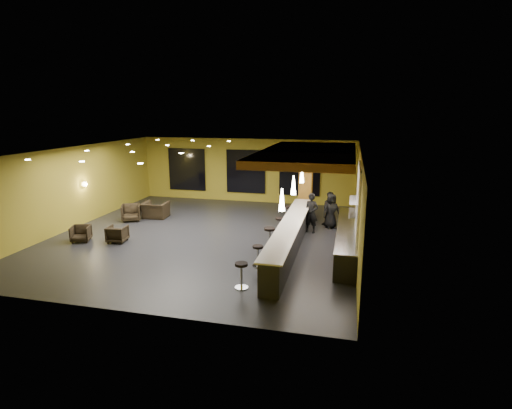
% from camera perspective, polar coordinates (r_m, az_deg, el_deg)
% --- Properties ---
extents(floor, '(12.00, 13.00, 0.10)m').
position_cam_1_polar(floor, '(16.62, -7.15, -4.55)').
color(floor, black).
rests_on(floor, ground).
extents(ceiling, '(12.00, 13.00, 0.10)m').
position_cam_1_polar(ceiling, '(15.89, -7.53, 7.90)').
color(ceiling, black).
extents(wall_back, '(12.00, 0.10, 3.50)m').
position_cam_1_polar(wall_back, '(22.31, -1.40, 4.90)').
color(wall_back, olive).
rests_on(wall_back, floor).
extents(wall_front, '(12.00, 0.10, 3.50)m').
position_cam_1_polar(wall_front, '(10.51, -20.02, -5.69)').
color(wall_front, olive).
rests_on(wall_front, floor).
extents(wall_left, '(0.10, 13.00, 3.50)m').
position_cam_1_polar(wall_left, '(19.13, -24.56, 2.27)').
color(wall_left, olive).
rests_on(wall_left, floor).
extents(wall_right, '(0.10, 13.00, 3.50)m').
position_cam_1_polar(wall_right, '(15.15, 14.62, 0.41)').
color(wall_right, olive).
rests_on(wall_right, floor).
extents(wood_soffit, '(3.60, 8.00, 0.28)m').
position_cam_1_polar(wood_soffit, '(15.96, 7.48, 7.23)').
color(wood_soffit, '#AC6732').
rests_on(wood_soffit, ceiling).
extents(window_left, '(2.20, 0.06, 2.40)m').
position_cam_1_polar(window_left, '(23.35, -9.84, 4.97)').
color(window_left, black).
rests_on(window_left, wall_back).
extents(window_center, '(2.20, 0.06, 2.40)m').
position_cam_1_polar(window_center, '(22.21, -1.47, 4.74)').
color(window_center, black).
rests_on(window_center, wall_back).
extents(window_right, '(2.20, 0.06, 2.40)m').
position_cam_1_polar(window_right, '(21.64, 6.25, 4.43)').
color(window_right, black).
rests_on(window_right, wall_back).
extents(tile_backsplash, '(0.06, 3.20, 2.40)m').
position_cam_1_polar(tile_backsplash, '(14.12, 14.38, 0.53)').
color(tile_backsplash, white).
rests_on(tile_backsplash, wall_right).
extents(bar_counter, '(0.60, 8.00, 1.00)m').
position_cam_1_polar(bar_counter, '(14.65, 4.94, -4.72)').
color(bar_counter, black).
rests_on(bar_counter, floor).
extents(bar_top, '(0.78, 8.10, 0.05)m').
position_cam_1_polar(bar_top, '(14.49, 4.98, -2.74)').
color(bar_top, white).
rests_on(bar_top, bar_counter).
extents(prep_counter, '(0.70, 6.00, 0.86)m').
position_cam_1_polar(prep_counter, '(15.01, 12.82, -4.84)').
color(prep_counter, black).
rests_on(prep_counter, floor).
extents(prep_top, '(0.72, 6.00, 0.03)m').
position_cam_1_polar(prep_top, '(14.87, 12.91, -3.18)').
color(prep_top, silver).
rests_on(prep_top, prep_counter).
extents(wall_shelf_lower, '(0.30, 1.50, 0.03)m').
position_cam_1_polar(wall_shelf_lower, '(14.01, 13.72, -1.21)').
color(wall_shelf_lower, silver).
rests_on(wall_shelf_lower, wall_right).
extents(wall_shelf_upper, '(0.30, 1.50, 0.03)m').
position_cam_1_polar(wall_shelf_upper, '(13.91, 13.82, 0.58)').
color(wall_shelf_upper, silver).
rests_on(wall_shelf_upper, wall_right).
extents(column, '(0.60, 0.60, 3.50)m').
position_cam_1_polar(column, '(18.78, 7.12, 3.20)').
color(column, brown).
rests_on(column, floor).
extents(wall_sconce, '(0.22, 0.22, 0.22)m').
position_cam_1_polar(wall_sconce, '(19.41, -23.29, 2.68)').
color(wall_sconce, '#FFE5B2').
rests_on(wall_sconce, wall_left).
extents(pendant_0, '(0.20, 0.20, 0.70)m').
position_cam_1_polar(pendant_0, '(12.25, 3.72, 0.68)').
color(pendant_0, white).
rests_on(pendant_0, wood_soffit).
extents(pendant_1, '(0.20, 0.20, 0.70)m').
position_cam_1_polar(pendant_1, '(14.67, 5.38, 2.77)').
color(pendant_1, white).
rests_on(pendant_1, wood_soffit).
extents(pendant_2, '(0.20, 0.20, 0.70)m').
position_cam_1_polar(pendant_2, '(17.11, 6.57, 4.26)').
color(pendant_2, white).
rests_on(pendant_2, wood_soffit).
extents(staff_a, '(0.70, 0.56, 1.68)m').
position_cam_1_polar(staff_a, '(16.80, 7.88, -1.22)').
color(staff_a, black).
rests_on(staff_a, floor).
extents(staff_b, '(0.80, 0.66, 1.53)m').
position_cam_1_polar(staff_b, '(17.93, 10.61, -0.64)').
color(staff_b, black).
rests_on(staff_b, floor).
extents(staff_c, '(0.88, 0.75, 1.52)m').
position_cam_1_polar(staff_c, '(17.60, 10.70, -0.91)').
color(staff_c, black).
rests_on(staff_c, floor).
extents(armchair_a, '(0.88, 0.89, 0.63)m').
position_cam_1_polar(armchair_a, '(17.10, -23.74, -3.81)').
color(armchair_a, black).
rests_on(armchair_a, floor).
extents(armchair_b, '(0.77, 0.78, 0.64)m').
position_cam_1_polar(armchair_b, '(16.51, -19.19, -3.98)').
color(armchair_b, black).
rests_on(armchair_b, floor).
extents(armchair_c, '(1.12, 1.13, 0.77)m').
position_cam_1_polar(armchair_c, '(19.42, -17.42, -1.11)').
color(armchair_c, black).
rests_on(armchair_c, floor).
extents(armchair_d, '(1.22, 1.08, 0.75)m').
position_cam_1_polar(armchair_d, '(19.62, -14.19, -0.78)').
color(armchair_d, black).
rests_on(armchair_d, floor).
extents(bar_stool_0, '(0.39, 0.39, 0.77)m').
position_cam_1_polar(bar_stool_0, '(11.63, -2.10, -9.62)').
color(bar_stool_0, silver).
rests_on(bar_stool_0, floor).
extents(bar_stool_1, '(0.36, 0.36, 0.72)m').
position_cam_1_polar(bar_stool_1, '(13.17, 0.26, -6.96)').
color(bar_stool_1, silver).
rests_on(bar_stool_1, floor).
extents(bar_stool_2, '(0.43, 0.43, 0.84)m').
position_cam_1_polar(bar_stool_2, '(14.68, 1.95, -4.48)').
color(bar_stool_2, silver).
rests_on(bar_stool_2, floor).
extents(bar_stool_3, '(0.40, 0.40, 0.79)m').
position_cam_1_polar(bar_stool_3, '(16.22, 3.46, -2.88)').
color(bar_stool_3, silver).
rests_on(bar_stool_3, floor).
extents(bar_stool_4, '(0.42, 0.42, 0.84)m').
position_cam_1_polar(bar_stool_4, '(17.94, 4.33, -1.19)').
color(bar_stool_4, silver).
rests_on(bar_stool_4, floor).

